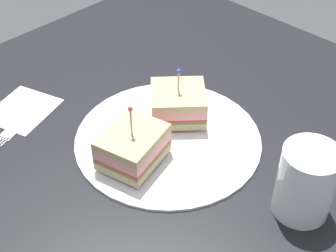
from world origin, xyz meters
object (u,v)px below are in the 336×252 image
Objects in this scene: sandwich_half_back at (178,103)px; napkin at (23,109)px; fork at (16,126)px; plate at (168,138)px; knife at (2,118)px; sandwich_half_front at (133,147)px; drink_glass at (305,184)px.

sandwich_half_back is 1.12× the size of napkin.
napkin is 0.86× the size of fork.
plate is 6.23cm from sandwich_half_back.
fork is at bearing 48.54° from sandwich_half_back.
plate reaches higher than knife.
sandwich_half_back is at bearing -78.11° from sandwich_half_front.
plate is 2.42× the size of knife.
plate is at bearing -146.36° from knife.
plate is 2.46× the size of sandwich_half_back.
plate is 25.23cm from fork.
knife is at bearing 19.24° from sandwich_half_front.
sandwich_half_front is 0.88× the size of fork.
plate is 28.32cm from knife.
knife is (46.31, 18.27, -4.66)cm from drink_glass.
fork is (-3.10, 3.20, 0.10)cm from napkin.
sandwich_half_back is 26.98cm from napkin.
sandwich_half_front is at bearing 23.86° from drink_glass.
napkin is at bearing 17.50° from drink_glass.
knife is at bearing 21.53° from drink_glass.
sandwich_half_front reaches higher than drink_glass.
drink_glass is at bearing -173.52° from plate.
sandwich_half_front is (-0.11, 7.42, 3.04)cm from plate.
sandwich_half_front is 1.04× the size of drink_glass.
knife is (0.28, 3.76, 0.10)cm from napkin.
sandwich_half_front reaches higher than sandwich_half_back.
fork is 3.43cm from knife.
drink_glass is 0.86× the size of knife.
fork is at bearing -170.58° from knife.
sandwich_half_front is 25.31cm from knife.
sandwich_half_front is 12.61cm from sandwich_half_back.
napkin is (20.81, 16.85, -3.31)cm from sandwich_half_back.
sandwich_half_back reaches higher than napkin.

